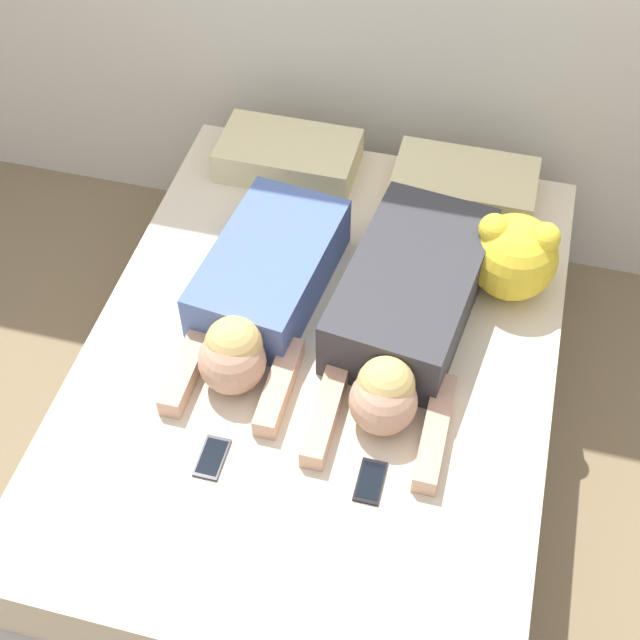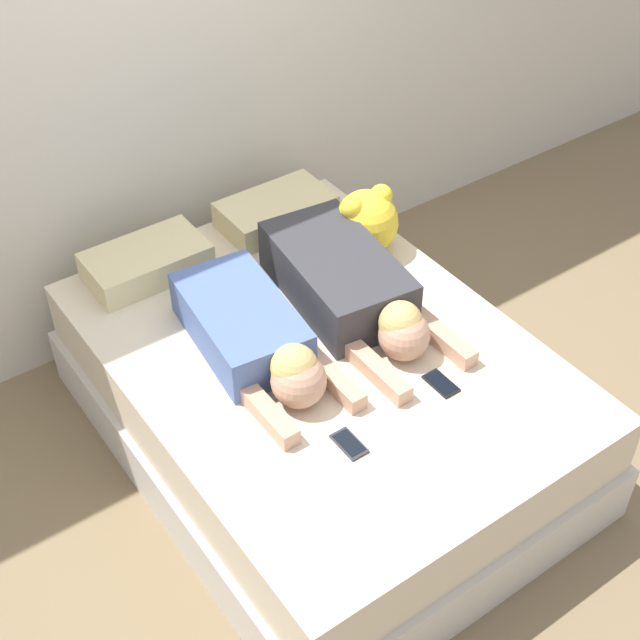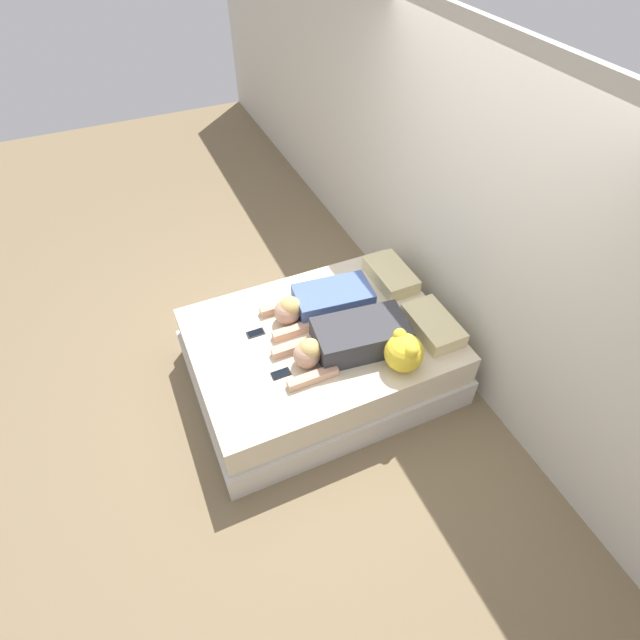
{
  "view_description": "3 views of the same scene",
  "coord_description": "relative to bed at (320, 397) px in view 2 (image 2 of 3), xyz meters",
  "views": [
    {
      "loc": [
        0.43,
        -1.7,
        2.8
      ],
      "look_at": [
        0.0,
        0.0,
        0.7
      ],
      "focal_mm": 50.0,
      "sensor_mm": 36.0,
      "label": 1
    },
    {
      "loc": [
        -1.49,
        -2.1,
        2.96
      ],
      "look_at": [
        0.0,
        0.0,
        0.7
      ],
      "focal_mm": 50.0,
      "sensor_mm": 36.0,
      "label": 2
    },
    {
      "loc": [
        2.46,
        -1.1,
        3.43
      ],
      "look_at": [
        0.0,
        0.0,
        0.7
      ],
      "focal_mm": 28.0,
      "sensor_mm": 36.0,
      "label": 3
    }
  ],
  "objects": [
    {
      "name": "pillow_head_right",
      "position": [
        0.33,
        0.82,
        0.34
      ],
      "size": [
        0.52,
        0.3,
        0.13
      ],
      "color": "beige",
      "rests_on": "bed"
    },
    {
      "name": "cell_phone_right",
      "position": [
        0.26,
        -0.43,
        0.29
      ],
      "size": [
        0.07,
        0.14,
        0.01
      ],
      "color": "black",
      "rests_on": "bed"
    },
    {
      "name": "plush_toy",
      "position": [
        0.55,
        0.42,
        0.43
      ],
      "size": [
        0.29,
        0.29,
        0.3
      ],
      "color": "yellow",
      "rests_on": "bed"
    },
    {
      "name": "person_right",
      "position": [
        0.25,
        0.13,
        0.39
      ],
      "size": [
        0.47,
        1.03,
        0.23
      ],
      "color": "#333338",
      "rests_on": "bed"
    },
    {
      "name": "bed",
      "position": [
        0.0,
        0.0,
        0.0
      ],
      "size": [
        1.54,
        2.07,
        0.55
      ],
      "color": "beige",
      "rests_on": "ground_plane"
    },
    {
      "name": "pillow_head_left",
      "position": [
        -0.33,
        0.82,
        0.34
      ],
      "size": [
        0.52,
        0.3,
        0.13
      ],
      "color": "beige",
      "rests_on": "bed"
    },
    {
      "name": "wall_back",
      "position": [
        0.0,
        1.18,
        1.03
      ],
      "size": [
        12.0,
        0.06,
        2.6
      ],
      "color": "beige",
      "rests_on": "ground_plane"
    },
    {
      "name": "ground_plane",
      "position": [
        0.0,
        0.0,
        -0.27
      ],
      "size": [
        12.0,
        12.0,
        0.0
      ],
      "primitive_type": "plane",
      "color": "#7F6B4C"
    },
    {
      "name": "person_left",
      "position": [
        -0.23,
        0.1,
        0.38
      ],
      "size": [
        0.42,
        0.91,
        0.24
      ],
      "color": "#4C66A5",
      "rests_on": "bed"
    },
    {
      "name": "cell_phone_left",
      "position": [
        -0.21,
        -0.47,
        0.29
      ],
      "size": [
        0.07,
        0.14,
        0.01
      ],
      "color": "#2D2D33",
      "rests_on": "bed"
    }
  ]
}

